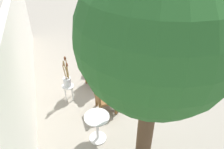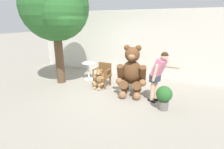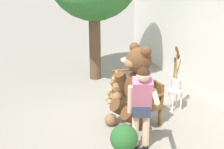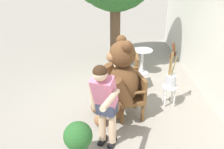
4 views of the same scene
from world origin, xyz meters
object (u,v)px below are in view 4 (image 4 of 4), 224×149
Objects in this scene: wooden_chair_right at (132,95)px; potted_plant at (78,139)px; white_stool at (169,90)px; person_visitor at (105,100)px; teddy_bear_large at (119,81)px; teddy_bear_small at (118,75)px; wooden_chair_left at (129,71)px; round_side_table at (142,59)px; brush_bucket at (171,78)px.

potted_plant is at bearing -36.50° from wooden_chair_right.
person_visitor is at bearing -44.84° from white_stool.
teddy_bear_large reaches higher than potted_plant.
teddy_bear_large is 2.41× the size of potted_plant.
white_stool is at bearing 111.99° from teddy_bear_large.
white_stool is at bearing 55.29° from teddy_bear_small.
person_visitor is 0.71m from potted_plant.
round_side_table is (-0.90, 0.41, -0.01)m from wooden_chair_left.
teddy_bear_large is at bearing 151.82° from potted_plant.
brush_bucket is 1.73m from round_side_table.
person_visitor is at bearing -44.71° from brush_bucket.
wooden_chair_left is 1.19× the size of teddy_bear_small.
brush_bucket is at bearing 112.16° from teddy_bear_large.
wooden_chair_right is 2.12m from round_side_table.
brush_bucket is 1.41× the size of potted_plant.
teddy_bear_large reaches higher than teddy_bear_small.
round_side_table is at bearing 168.82° from wooden_chair_right.
person_visitor reaches higher than wooden_chair_left.
wooden_chair_left is 0.55× the size of person_visitor.
person_visitor reaches higher than wooden_chair_right.
white_stool is (-0.44, 1.10, -0.45)m from teddy_bear_large.
wooden_chair_left is at bearing -24.44° from round_side_table.
white_stool is (-0.41, 0.83, -0.11)m from wooden_chair_right.
wooden_chair_right is 1.19× the size of round_side_table.
wooden_chair_left is 1.15m from brush_bucket.
brush_bucket is at bearing 47.13° from wooden_chair_left.
wooden_chair_right is 1.21m from teddy_bear_small.
teddy_bear_small is 0.76× the size of brush_bucket.
person_visitor reaches higher than brush_bucket.
brush_bucket is (-1.34, 1.33, -0.26)m from person_visitor.
teddy_bear_large is (1.21, -0.27, 0.34)m from wooden_chair_left.
brush_bucket is at bearing 133.19° from potted_plant.
teddy_bear_small is 0.47× the size of person_visitor.
white_stool is at bearing 133.09° from potted_plant.
potted_plant is (2.38, -0.61, 0.04)m from teddy_bear_small.
brush_bucket reaches higher than potted_plant.
teddy_bear_small is at bearing -124.74° from brush_bucket.
round_side_table is at bearing 155.56° from wooden_chair_left.
round_side_table is (-2.08, 0.41, -0.01)m from wooden_chair_right.
teddy_bear_small is (-1.18, -0.28, -0.11)m from wooden_chair_right.
wooden_chair_left is 1.26× the size of potted_plant.
person_visitor is 2.28× the size of potted_plant.
wooden_chair_right is 0.93m from white_stool.
person_visitor is 1.90m from brush_bucket.
person_visitor is 1.62× the size of brush_bucket.
wooden_chair_right is 0.95m from brush_bucket.
wooden_chair_left is at bearing 89.90° from teddy_bear_small.
person_visitor is (2.11, -0.50, 0.46)m from wooden_chair_left.
brush_bucket is (0.77, 0.83, 0.20)m from wooden_chair_left.
person_visitor is (2.11, -0.22, 0.56)m from teddy_bear_small.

